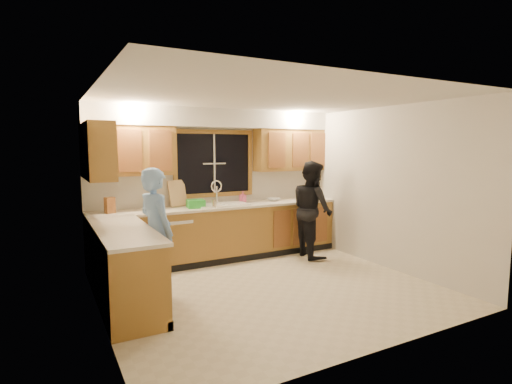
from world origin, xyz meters
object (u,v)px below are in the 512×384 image
sink (221,208)px  bowl (273,199)px  woman (312,209)px  dish_crate (196,204)px  stove (134,282)px  dishwasher (172,241)px  man (156,232)px  knife_block (110,205)px  soap_bottle (243,197)px

sink → bowl: bearing=2.0°
woman → dish_crate: 1.98m
stove → woman: bearing=21.2°
dishwasher → bowl: bearing=1.6°
woman → bowl: (-0.41, 0.61, 0.12)m
man → stove: bearing=132.3°
man → bowl: 2.67m
knife_block → dish_crate: (1.28, -0.08, -0.05)m
woman → sink: bearing=77.5°
knife_block → dish_crate: size_ratio=0.87×
woman → dish_crate: woman is taller
sink → soap_bottle: bearing=15.0°
bowl → knife_block: bearing=-179.6°
sink → woman: bearing=-21.5°
woman → bowl: size_ratio=7.45×
knife_block → dishwasher: bearing=-20.1°
dishwasher → soap_bottle: (1.31, 0.14, 0.61)m
sink → bowl: size_ratio=3.88×
dishwasher → man: size_ratio=0.50×
knife_block → sink: bearing=-18.7°
dishwasher → woman: woman is taller
man → soap_bottle: man is taller
man → dish_crate: (0.90, 1.06, 0.17)m
knife_block → dish_crate: knife_block is taller
dish_crate → man: bearing=-130.6°
dishwasher → soap_bottle: size_ratio=4.11×
soap_bottle → man: bearing=-145.8°
dishwasher → soap_bottle: 1.45m
dishwasher → dish_crate: dish_crate is taller
sink → man: bearing=-140.7°
knife_block → bowl: knife_block is taller
dishwasher → man: (-0.52, -1.11, 0.40)m
stove → dish_crate: bearing=52.8°
dishwasher → dish_crate: (0.38, -0.05, 0.57)m
sink → knife_block: bearing=179.5°
soap_bottle → woman: bearing=-35.2°
knife_block → bowl: 2.79m
stove → dish_crate: (1.33, 1.76, 0.53)m
woman → stove: bearing=120.2°
dishwasher → stove: 2.04m
man → sink: bearing=-67.0°
stove → knife_block: knife_block is taller
stove → knife_block: 1.93m
dishwasher → stove: stove is taller
knife_block → soap_bottle: knife_block is taller
stove → dish_crate: 2.27m
man → dish_crate: size_ratio=6.06×
sink → dishwasher: sink is taller
stove → knife_block: bearing=88.5°
stove → woman: (3.24, 1.26, 0.37)m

